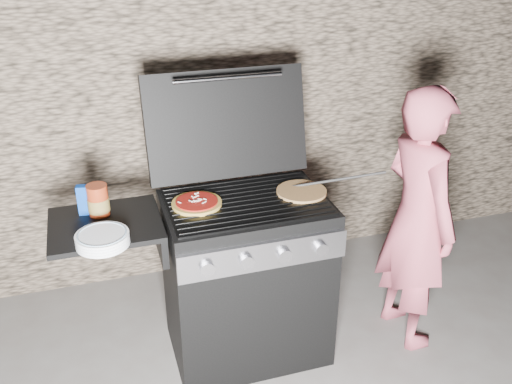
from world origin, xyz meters
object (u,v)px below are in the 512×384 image
object	(u,v)px
gas_grill	(200,287)
pizza_topped	(197,203)
sauce_jar	(98,200)
person	(417,220)

from	to	relation	value
gas_grill	pizza_topped	size ratio (longest dim) A/B	5.60
pizza_topped	sauce_jar	world-z (taller)	sauce_jar
gas_grill	person	size ratio (longest dim) A/B	0.93
gas_grill	sauce_jar	size ratio (longest dim) A/B	8.94
sauce_jar	person	xyz separation A→B (m)	(1.58, -0.21, -0.25)
sauce_jar	person	bearing A→B (deg)	-7.45
gas_grill	person	xyz separation A→B (m)	(1.14, -0.12, 0.27)
pizza_topped	sauce_jar	xyz separation A→B (m)	(-0.45, 0.06, 0.05)
pizza_topped	sauce_jar	distance (m)	0.45
sauce_jar	gas_grill	bearing A→B (deg)	-10.83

